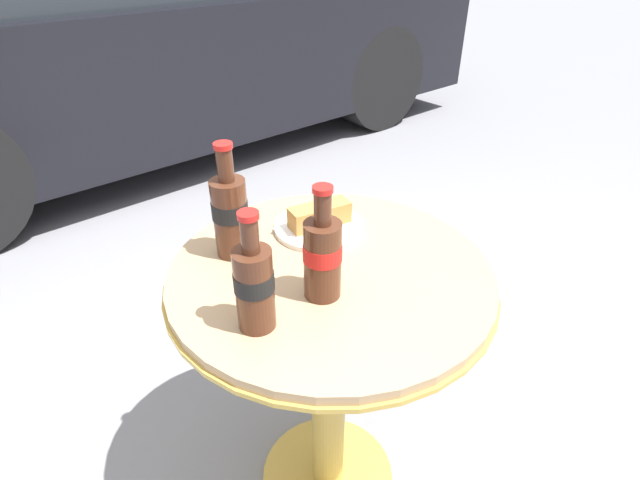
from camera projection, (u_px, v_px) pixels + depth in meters
The scene contains 7 objects.
ground_plane at pixel (328, 476), 1.37m from camera, with size 30.00×30.00×0.00m, color gray.
bistro_table at pixel (330, 334), 1.09m from camera, with size 0.66×0.66×0.71m.
cola_bottle_left at pixel (254, 284), 0.81m from camera, with size 0.07×0.07×0.22m.
cola_bottle_right at pixel (322, 255), 0.88m from camera, with size 0.07×0.07×0.22m.
cola_bottle_center at pixel (230, 213), 0.99m from camera, with size 0.07×0.07×0.24m.
lunch_plate_near at pixel (319, 222), 1.11m from camera, with size 0.20×0.20×0.06m.
parked_car at pixel (138, 38), 3.16m from camera, with size 4.32×1.82×1.40m.
Camera 1 is at (-0.54, -0.60, 1.29)m, focal length 28.00 mm.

